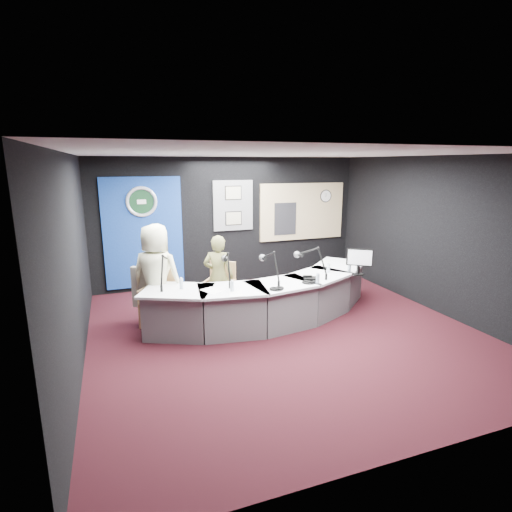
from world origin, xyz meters
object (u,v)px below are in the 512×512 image
object	(u,v)px
person_woman	(219,276)
armchair_right	(219,291)
armchair_left	(158,296)
person_man	(156,276)
broadcast_desk	(269,299)

from	to	relation	value
person_woman	armchair_right	bearing A→B (deg)	-0.00
armchair_left	person_man	world-z (taller)	person_man
broadcast_desk	armchair_right	xyz separation A→B (m)	(-0.77, 0.47, 0.08)
armchair_right	person_woman	distance (m)	0.27
person_man	person_woman	world-z (taller)	person_man
person_man	person_woman	distance (m)	1.07
person_man	broadcast_desk	bearing A→B (deg)	-162.53
broadcast_desk	armchair_right	size ratio (longest dim) A/B	4.90
person_man	person_woman	size ratio (longest dim) A/B	1.18
armchair_right	person_man	xyz separation A→B (m)	(-1.06, -0.05, 0.40)
broadcast_desk	armchair_right	bearing A→B (deg)	148.78
broadcast_desk	armchair_left	size ratio (longest dim) A/B	4.41
armchair_left	person_woman	distance (m)	1.09
armchair_right	broadcast_desk	bearing A→B (deg)	4.30
broadcast_desk	armchair_right	distance (m)	0.90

